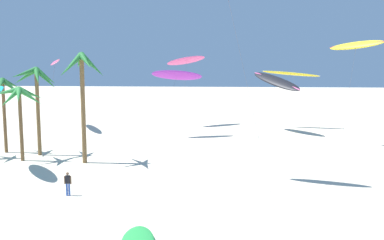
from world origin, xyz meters
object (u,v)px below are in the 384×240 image
at_px(flying_kite_1, 356,45).
at_px(flying_kite_6, 291,74).
at_px(person_near_left, 68,183).
at_px(palm_tree_1, 36,83).
at_px(palm_tree_3, 19,99).
at_px(palm_tree_4, 82,75).
at_px(flying_kite_3, 276,81).
at_px(flying_kite_5, 186,60).
at_px(palm_tree_2, 3,91).
at_px(flying_kite_4, 177,75).
at_px(flying_kite_2, 55,62).

xyz_separation_m(flying_kite_1, flying_kite_6, (-4.52, 14.00, -3.36)).
bearing_deg(person_near_left, palm_tree_1, 120.13).
bearing_deg(palm_tree_3, palm_tree_4, -3.58).
height_order(palm_tree_3, flying_kite_3, flying_kite_3).
distance_m(palm_tree_1, person_near_left, 15.96).
xyz_separation_m(flying_kite_5, flying_kite_6, (14.28, -1.50, -1.77)).
height_order(palm_tree_2, palm_tree_4, palm_tree_4).
height_order(palm_tree_3, person_near_left, palm_tree_3).
bearing_deg(palm_tree_2, palm_tree_4, -22.76).
xyz_separation_m(palm_tree_2, palm_tree_3, (3.25, -3.52, -0.45)).
bearing_deg(flying_kite_6, flying_kite_5, 174.02).
distance_m(palm_tree_2, flying_kite_4, 19.43).
relative_size(palm_tree_1, flying_kite_2, 0.90).
relative_size(palm_tree_2, flying_kite_4, 0.90).
xyz_separation_m(flying_kite_1, flying_kite_3, (-6.89, 9.92, -4.18)).
relative_size(flying_kite_4, person_near_left, 5.03).
bearing_deg(flying_kite_6, person_near_left, -120.97).
relative_size(palm_tree_1, flying_kite_5, 0.84).
bearing_deg(palm_tree_4, flying_kite_4, 64.87).
bearing_deg(person_near_left, flying_kite_5, 81.25).
bearing_deg(person_near_left, flying_kite_2, 112.01).
distance_m(flying_kite_3, flying_kite_5, 13.41).
relative_size(palm_tree_2, person_near_left, 4.54).
relative_size(palm_tree_3, flying_kite_3, 0.67).
bearing_deg(flying_kite_4, palm_tree_3, -132.15).
relative_size(palm_tree_3, person_near_left, 4.14).
distance_m(palm_tree_2, palm_tree_4, 10.22).
relative_size(flying_kite_6, person_near_left, 5.74).
xyz_separation_m(palm_tree_4, flying_kite_2, (-9.97, 19.60, 0.94)).
height_order(flying_kite_5, person_near_left, flying_kite_5).
bearing_deg(flying_kite_3, palm_tree_1, -147.39).
height_order(flying_kite_2, person_near_left, flying_kite_2).
distance_m(flying_kite_1, flying_kite_2, 37.58).
height_order(palm_tree_3, flying_kite_4, flying_kite_4).
bearing_deg(flying_kite_4, flying_kite_2, 163.55).
distance_m(flying_kite_5, person_near_left, 35.39).
distance_m(palm_tree_3, flying_kite_3, 31.05).
xyz_separation_m(flying_kite_2, flying_kite_4, (16.84, -4.97, -1.48)).
bearing_deg(flying_kite_5, palm_tree_1, -120.70).
distance_m(palm_tree_4, person_near_left, 12.23).
bearing_deg(palm_tree_3, palm_tree_1, 77.71).
bearing_deg(flying_kite_5, flying_kite_4, -91.73).
relative_size(palm_tree_3, flying_kite_1, 0.60).
bearing_deg(palm_tree_4, flying_kite_3, 44.35).
xyz_separation_m(palm_tree_1, flying_kite_5, (12.63, 21.28, 2.09)).
distance_m(palm_tree_3, flying_kite_2, 19.88).
relative_size(flying_kite_3, flying_kite_5, 1.01).
xyz_separation_m(palm_tree_1, person_near_left, (7.40, -12.74, -6.14)).
height_order(palm_tree_3, flying_kite_1, flying_kite_1).
distance_m(palm_tree_1, flying_kite_3, 29.14).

